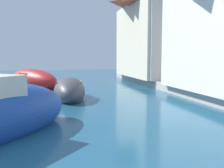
% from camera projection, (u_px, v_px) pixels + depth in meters
% --- Properties ---
extents(quay_promenade, '(44.00, 32.00, 0.50)m').
position_uv_depth(quay_promenade, '(105.00, 155.00, 4.75)').
color(quay_promenade, '#ADA89E').
rests_on(quay_promenade, ground).
extents(moored_boat_4, '(1.74, 3.92, 1.42)m').
position_uv_depth(moored_boat_4, '(69.00, 91.00, 12.82)').
color(moored_boat_4, '#3F3F47').
rests_on(moored_boat_4, ground).
extents(moored_boat_6, '(4.64, 5.64, 1.68)m').
position_uv_depth(moored_boat_6, '(33.00, 81.00, 17.80)').
color(moored_boat_6, '#B21E1E').
rests_on(moored_boat_6, ground).
extents(waterfront_building_annex, '(7.01, 6.82, 7.04)m').
position_uv_depth(waterfront_building_annex, '(175.00, 33.00, 20.38)').
color(waterfront_building_annex, beige).
rests_on(waterfront_building_annex, quay_promenade).
extents(waterfront_building_far, '(7.42, 9.34, 7.43)m').
position_uv_depth(waterfront_building_far, '(167.00, 33.00, 21.71)').
color(waterfront_building_far, beige).
rests_on(waterfront_building_far, quay_promenade).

